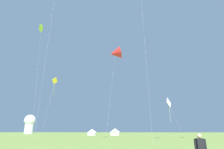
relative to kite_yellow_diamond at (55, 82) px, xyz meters
The scene contains 7 objects.
kite_yellow_diamond is the anchor object (origin of this frame).
kite_white_diamond 31.56m from the kite_yellow_diamond, ahead, with size 3.19×2.05×9.35m.
kite_lime_diamond 16.24m from the kite_yellow_diamond, 139.94° to the right, with size 3.38×2.34×32.06m.
kite_red_delta 20.85m from the kite_yellow_diamond, 27.65° to the right, with size 3.48×3.65×20.74m.
festival_tent_center 31.71m from the kite_yellow_diamond, 78.21° to the left, with size 3.82×3.82×2.48m.
festival_tent_left 34.67m from the kite_yellow_diamond, 61.35° to the left, with size 4.17×4.17×2.71m.
observatory_dome 67.31m from the kite_yellow_diamond, 123.56° to the left, with size 6.40×6.40×10.80m.
Camera 1 is at (3.04, -2.53, 1.87)m, focal length 28.59 mm.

